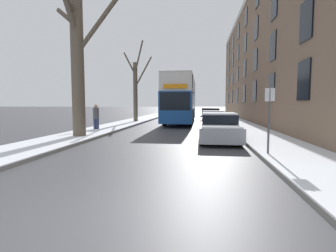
{
  "coord_description": "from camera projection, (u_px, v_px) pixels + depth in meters",
  "views": [
    {
      "loc": [
        1.67,
        -3.59,
        1.83
      ],
      "look_at": [
        -0.69,
        15.52,
        0.2
      ],
      "focal_mm": 28.0,
      "sensor_mm": 36.0,
      "label": 1
    }
  ],
  "objects": [
    {
      "name": "oncoming_van",
      "position": [
        184.0,
        107.0,
        43.77
      ],
      "size": [
        2.05,
        5.43,
        2.29
      ],
      "color": "#333842",
      "rests_on": "ground"
    },
    {
      "name": "parked_car_0",
      "position": [
        219.0,
        128.0,
        12.65
      ],
      "size": [
        1.87,
        4.14,
        1.4
      ],
      "color": "#9EA3AD",
      "rests_on": "ground"
    },
    {
      "name": "sidewalk_left",
      "position": [
        170.0,
        112.0,
        56.92
      ],
      "size": [
        2.65,
        130.0,
        0.16
      ],
      "color": "slate",
      "rests_on": "ground"
    },
    {
      "name": "pedestrian_left_sidewalk",
      "position": [
        96.0,
        116.0,
        17.42
      ],
      "size": [
        0.39,
        0.39,
        1.81
      ],
      "rotation": [
        0.0,
        0.0,
        0.15
      ],
      "color": "navy",
      "rests_on": "ground"
    },
    {
      "name": "sidewalk_right",
      "position": [
        216.0,
        112.0,
        55.7
      ],
      "size": [
        2.65,
        130.0,
        0.16
      ],
      "color": "slate",
      "rests_on": "ground"
    },
    {
      "name": "terrace_facade_right",
      "position": [
        290.0,
        58.0,
        26.89
      ],
      "size": [
        9.1,
        42.89,
        13.14
      ],
      "color": "#7A604C",
      "rests_on": "ground"
    },
    {
      "name": "bare_tree_left_0",
      "position": [
        77.0,
        56.0,
        13.45
      ],
      "size": [
        4.9,
        2.45,
        8.81
      ],
      "color": "brown",
      "rests_on": "ground"
    },
    {
      "name": "parked_car_4",
      "position": [
        207.0,
        113.0,
        34.36
      ],
      "size": [
        1.68,
        4.37,
        1.34
      ],
      "color": "silver",
      "rests_on": "ground"
    },
    {
      "name": "parked_car_1",
      "position": [
        213.0,
        121.0,
        18.61
      ],
      "size": [
        1.79,
        4.13,
        1.35
      ],
      "color": "maroon",
      "rests_on": "ground"
    },
    {
      "name": "bare_tree_left_1",
      "position": [
        136.0,
        89.0,
        25.11
      ],
      "size": [
        2.54,
        1.99,
        7.47
      ],
      "color": "brown",
      "rests_on": "ground"
    },
    {
      "name": "double_decker_bus",
      "position": [
        181.0,
        98.0,
        24.63
      ],
      "size": [
        2.51,
        11.27,
        4.25
      ],
      "color": "#194C99",
      "rests_on": "ground"
    },
    {
      "name": "ground_plane",
      "position": [
        86.0,
        227.0,
        3.91
      ],
      "size": [
        320.0,
        320.0,
        0.0
      ],
      "primitive_type": "plane",
      "color": "#424247"
    },
    {
      "name": "street_sign_post",
      "position": [
        269.0,
        118.0,
        8.76
      ],
      "size": [
        0.32,
        0.07,
        2.39
      ],
      "color": "#4C4F54",
      "rests_on": "ground"
    },
    {
      "name": "parked_car_3",
      "position": [
        209.0,
        115.0,
        28.84
      ],
      "size": [
        1.82,
        4.16,
        1.32
      ],
      "color": "black",
      "rests_on": "ground"
    },
    {
      "name": "parked_car_2",
      "position": [
        210.0,
        117.0,
        23.7
      ],
      "size": [
        1.78,
        4.07,
        1.45
      ],
      "color": "slate",
      "rests_on": "ground"
    }
  ]
}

